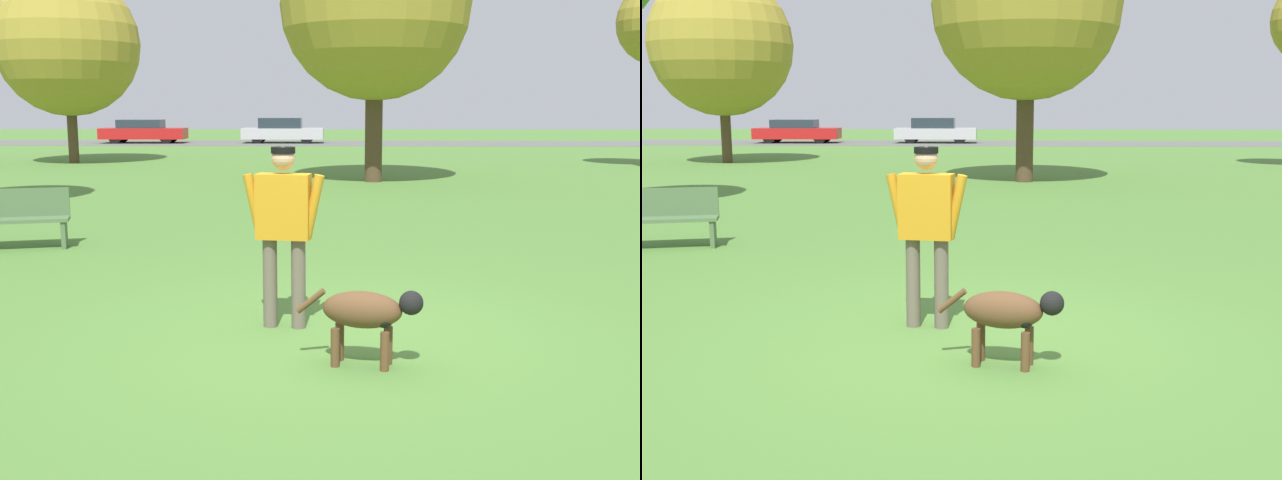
% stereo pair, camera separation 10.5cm
% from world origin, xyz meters
% --- Properties ---
extents(ground_plane, '(120.00, 120.00, 0.00)m').
position_xyz_m(ground_plane, '(0.00, 0.00, 0.00)').
color(ground_plane, '#4C7A33').
extents(far_road_strip, '(120.00, 6.00, 0.01)m').
position_xyz_m(far_road_strip, '(0.00, 34.82, 0.01)').
color(far_road_strip, '#5B5B59').
rests_on(far_road_strip, ground_plane).
extents(person, '(0.75, 0.28, 1.64)m').
position_xyz_m(person, '(-0.49, 0.16, 0.98)').
color(person, '#665B4C').
rests_on(person, ground_plane).
extents(dog, '(1.00, 0.42, 0.62)m').
position_xyz_m(dog, '(0.23, -0.86, 0.43)').
color(dog, brown).
rests_on(dog, ground_plane).
extents(frisbee, '(0.21, 0.21, 0.02)m').
position_xyz_m(frisbee, '(0.15, 0.75, 0.01)').
color(frisbee, '#E52366').
rests_on(frisbee, ground_plane).
extents(tree_far_left, '(4.94, 4.94, 6.58)m').
position_xyz_m(tree_far_left, '(-9.60, 20.00, 4.10)').
color(tree_far_left, '#4C3826').
rests_on(tree_far_left, ground_plane).
extents(tree_mid_center, '(4.95, 4.95, 7.07)m').
position_xyz_m(tree_mid_center, '(0.81, 13.65, 4.58)').
color(tree_mid_center, '#4C3826').
rests_on(tree_mid_center, ground_plane).
extents(parked_car_red, '(4.65, 2.01, 1.28)m').
position_xyz_m(parked_car_red, '(-11.04, 34.61, 0.65)').
color(parked_car_red, red).
rests_on(parked_car_red, ground_plane).
extents(parked_car_silver, '(4.44, 1.79, 1.37)m').
position_xyz_m(parked_car_silver, '(-3.40, 34.92, 0.68)').
color(parked_car_silver, '#B7B7BC').
rests_on(parked_car_silver, ground_plane).
extents(park_bench, '(1.46, 0.76, 0.84)m').
position_xyz_m(park_bench, '(-4.57, 3.88, 0.45)').
color(park_bench, '#4C6B42').
rests_on(park_bench, ground_plane).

